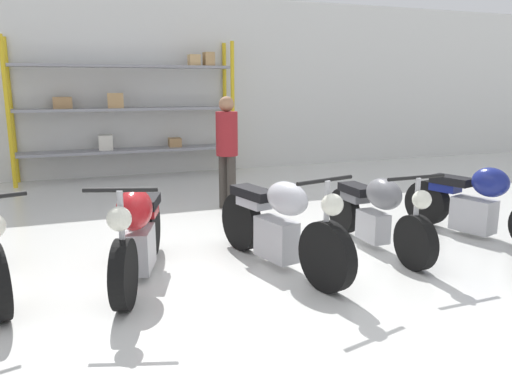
{
  "coord_description": "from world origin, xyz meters",
  "views": [
    {
      "loc": [
        -1.82,
        -4.49,
        1.83
      ],
      "look_at": [
        0.0,
        0.4,
        0.7
      ],
      "focal_mm": 35.0,
      "sensor_mm": 36.0,
      "label": 1
    }
  ],
  "objects_px": {
    "shelving_rack": "(128,109)",
    "motorcycle_silver": "(279,224)",
    "motorcycle_red": "(138,232)",
    "person_browsing": "(227,144)",
    "motorcycle_blue": "(480,204)",
    "motorcycle_grey": "(377,212)"
  },
  "relations": [
    {
      "from": "motorcycle_silver",
      "to": "shelving_rack",
      "type": "bearing_deg",
      "value": 174.17
    },
    {
      "from": "motorcycle_silver",
      "to": "motorcycle_blue",
      "type": "relative_size",
      "value": 1.03
    },
    {
      "from": "person_browsing",
      "to": "shelving_rack",
      "type": "bearing_deg",
      "value": -97.43
    },
    {
      "from": "motorcycle_grey",
      "to": "motorcycle_blue",
      "type": "relative_size",
      "value": 0.99
    },
    {
      "from": "motorcycle_silver",
      "to": "motorcycle_blue",
      "type": "bearing_deg",
      "value": 78.31
    },
    {
      "from": "motorcycle_red",
      "to": "person_browsing",
      "type": "relative_size",
      "value": 1.15
    },
    {
      "from": "shelving_rack",
      "to": "person_browsing",
      "type": "xyz_separation_m",
      "value": [
        1.05,
        -3.09,
        -0.39
      ]
    },
    {
      "from": "shelving_rack",
      "to": "motorcycle_grey",
      "type": "distance_m",
      "value": 5.93
    },
    {
      "from": "motorcycle_blue",
      "to": "person_browsing",
      "type": "bearing_deg",
      "value": -152.23
    },
    {
      "from": "motorcycle_grey",
      "to": "person_browsing",
      "type": "height_order",
      "value": "person_browsing"
    },
    {
      "from": "motorcycle_silver",
      "to": "person_browsing",
      "type": "bearing_deg",
      "value": 160.53
    },
    {
      "from": "shelving_rack",
      "to": "motorcycle_blue",
      "type": "distance_m",
      "value": 6.61
    },
    {
      "from": "shelving_rack",
      "to": "motorcycle_blue",
      "type": "bearing_deg",
      "value": -57.83
    },
    {
      "from": "shelving_rack",
      "to": "motorcycle_grey",
      "type": "height_order",
      "value": "shelving_rack"
    },
    {
      "from": "motorcycle_red",
      "to": "person_browsing",
      "type": "distance_m",
      "value": 2.88
    },
    {
      "from": "motorcycle_blue",
      "to": "motorcycle_grey",
      "type": "bearing_deg",
      "value": -108.92
    },
    {
      "from": "motorcycle_blue",
      "to": "person_browsing",
      "type": "distance_m",
      "value": 3.49
    },
    {
      "from": "motorcycle_red",
      "to": "person_browsing",
      "type": "height_order",
      "value": "person_browsing"
    },
    {
      "from": "shelving_rack",
      "to": "motorcycle_silver",
      "type": "xyz_separation_m",
      "value": [
        0.81,
        -5.64,
        -0.91
      ]
    },
    {
      "from": "motorcycle_red",
      "to": "motorcycle_silver",
      "type": "xyz_separation_m",
      "value": [
        1.36,
        -0.22,
        0.0
      ]
    },
    {
      "from": "motorcycle_red",
      "to": "motorcycle_silver",
      "type": "relative_size",
      "value": 0.94
    },
    {
      "from": "shelving_rack",
      "to": "motorcycle_red",
      "type": "bearing_deg",
      "value": -95.85
    }
  ]
}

